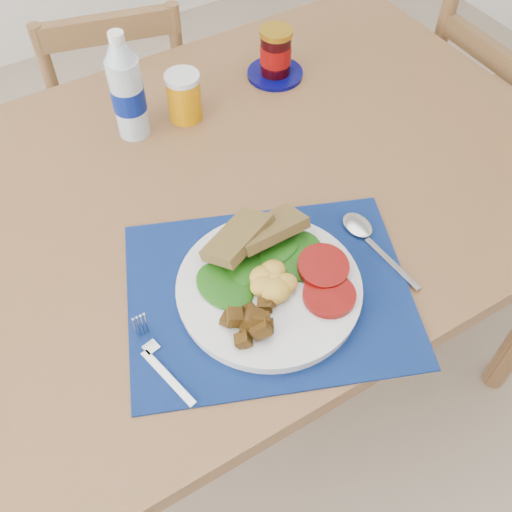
{
  "coord_description": "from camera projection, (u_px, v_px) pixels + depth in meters",
  "views": [
    {
      "loc": [
        -0.33,
        -0.5,
        1.54
      ],
      "look_at": [
        -0.03,
        -0.01,
        0.8
      ],
      "focal_mm": 42.0,
      "sensor_mm": 36.0,
      "label": 1
    }
  ],
  "objects": [
    {
      "name": "ground",
      "position": [
        264.0,
        436.0,
        1.58
      ],
      "size": [
        4.0,
        4.0,
        0.0
      ],
      "primitive_type": "plane",
      "color": "tan",
      "rests_on": "ground"
    },
    {
      "name": "table",
      "position": [
        214.0,
        221.0,
        1.16
      ],
      "size": [
        1.4,
        0.9,
        0.75
      ],
      "color": "brown",
      "rests_on": "ground"
    },
    {
      "name": "chair_far",
      "position": [
        121.0,
        100.0,
        1.63
      ],
      "size": [
        0.45,
        0.43,
        1.0
      ],
      "rotation": [
        0.0,
        0.0,
        2.89
      ],
      "color": "brown",
      "rests_on": "ground"
    },
    {
      "name": "placemat",
      "position": [
        269.0,
        293.0,
        0.96
      ],
      "size": [
        0.55,
        0.49,
        0.0
      ],
      "primitive_type": "cube",
      "rotation": [
        0.0,
        0.0,
        -0.38
      ],
      "color": "black",
      "rests_on": "table"
    },
    {
      "name": "breakfast_plate",
      "position": [
        267.0,
        288.0,
        0.93
      ],
      "size": [
        0.29,
        0.29,
        0.07
      ],
      "rotation": [
        0.0,
        0.0,
        0.27
      ],
      "color": "silver",
      "rests_on": "placemat"
    },
    {
      "name": "fork",
      "position": [
        157.0,
        358.0,
        0.88
      ],
      "size": [
        0.04,
        0.16,
        0.0
      ],
      "rotation": [
        0.0,
        0.0,
        0.22
      ],
      "color": "#B2B5BA",
      "rests_on": "placemat"
    },
    {
      "name": "spoon",
      "position": [
        367.0,
        237.0,
        1.02
      ],
      "size": [
        0.04,
        0.19,
        0.01
      ],
      "rotation": [
        0.0,
        0.0,
        0.06
      ],
      "color": "#B2B5BA",
      "rests_on": "placemat"
    },
    {
      "name": "water_bottle",
      "position": [
        127.0,
        91.0,
        1.12
      ],
      "size": [
        0.06,
        0.06,
        0.22
      ],
      "color": "#ADBFCC",
      "rests_on": "table"
    },
    {
      "name": "juice_glass",
      "position": [
        184.0,
        98.0,
        1.19
      ],
      "size": [
        0.07,
        0.07,
        0.09
      ],
      "primitive_type": "cylinder",
      "color": "#CC8005",
      "rests_on": "table"
    },
    {
      "name": "jam_on_saucer",
      "position": [
        276.0,
        56.0,
        1.28
      ],
      "size": [
        0.12,
        0.12,
        0.11
      ],
      "color": "#050652",
      "rests_on": "table"
    }
  ]
}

